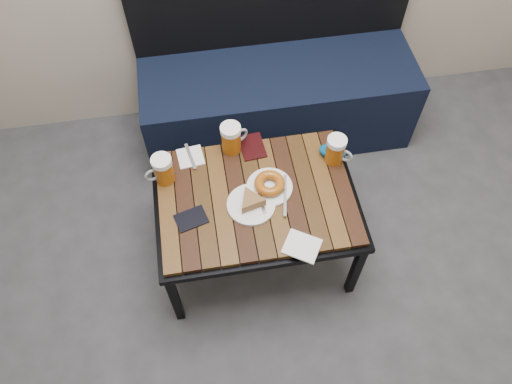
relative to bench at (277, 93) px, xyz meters
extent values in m
cube|color=black|center=(0.00, -0.02, -0.05)|extent=(1.40, 0.50, 0.45)
cube|color=black|center=(-0.63, -1.03, -0.06)|extent=(0.03, 0.03, 0.42)
cube|color=black|center=(0.15, -1.03, -0.06)|extent=(0.04, 0.03, 0.42)
cube|color=black|center=(-0.63, -0.47, -0.06)|extent=(0.03, 0.04, 0.42)
cube|color=black|center=(0.15, -0.47, -0.06)|extent=(0.04, 0.04, 0.42)
cube|color=black|center=(-0.24, -0.75, 0.16)|extent=(0.84, 0.62, 0.03)
cube|color=#3A200D|center=(-0.24, -0.75, 0.19)|extent=(0.80, 0.58, 0.02)
cylinder|color=#9C4D0C|center=(-0.60, -0.61, 0.26)|extent=(0.10, 0.10, 0.11)
cylinder|color=white|center=(-0.60, -0.61, 0.32)|extent=(0.08, 0.08, 0.03)
torus|color=#8C999E|center=(-0.64, -0.62, 0.26)|extent=(0.07, 0.03, 0.07)
cylinder|color=#9C4D0C|center=(-0.30, -0.49, 0.26)|extent=(0.11, 0.11, 0.12)
cylinder|color=white|center=(-0.30, -0.49, 0.33)|extent=(0.09, 0.09, 0.03)
torus|color=#8C999E|center=(-0.26, -0.47, 0.26)|extent=(0.07, 0.04, 0.07)
cylinder|color=#9C4D0C|center=(0.12, -0.62, 0.25)|extent=(0.11, 0.11, 0.11)
cylinder|color=white|center=(0.12, -0.62, 0.32)|extent=(0.08, 0.08, 0.02)
torus|color=#8C999E|center=(0.16, -0.65, 0.25)|extent=(0.06, 0.05, 0.07)
cylinder|color=white|center=(-0.27, -0.80, 0.21)|extent=(0.20, 0.20, 0.01)
cylinder|color=white|center=(-0.18, -0.72, 0.21)|extent=(0.19, 0.19, 0.01)
torus|color=#813F0B|center=(-0.18, -0.72, 0.23)|extent=(0.13, 0.13, 0.04)
cube|color=#A5A8AD|center=(-0.12, -0.78, 0.21)|extent=(0.05, 0.20, 0.00)
cube|color=#A5A8AD|center=(-0.22, -0.78, 0.21)|extent=(0.02, 0.15, 0.00)
cube|color=white|center=(-0.49, -0.51, 0.20)|extent=(0.12, 0.12, 0.01)
cube|color=#A5A8AD|center=(-0.49, -0.51, 0.21)|extent=(0.04, 0.14, 0.00)
cube|color=white|center=(-0.10, -1.01, 0.20)|extent=(0.17, 0.16, 0.01)
cube|color=black|center=(-0.51, -0.82, 0.20)|extent=(0.14, 0.12, 0.01)
cube|color=black|center=(-0.21, -0.50, 0.20)|extent=(0.11, 0.15, 0.01)
ellipsoid|color=#054189|center=(0.12, -0.60, 0.23)|extent=(0.14, 0.12, 0.05)
camera|label=1|loc=(-0.42, -1.85, 1.92)|focal=35.00mm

